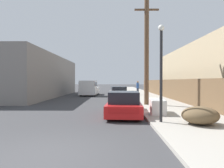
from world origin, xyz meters
The scene contains 12 objects.
ground_plane centered at (0.00, 0.00, 0.00)m, with size 220.00×220.00×0.00m, color #38383A.
sidewalk_curb centered at (5.30, 23.50, 0.06)m, with size 4.20×63.00×0.12m, color #9E998E.
discarded_fridge centered at (4.02, 6.06, 0.50)m, with size 0.90×1.84×0.79m.
parked_sports_car_red centered at (2.22, 5.97, 0.59)m, with size 2.03×4.28×1.31m.
car_parked_mid centered at (2.17, 16.64, 0.60)m, with size 1.99×4.16×1.28m.
pickup_truck centered at (-1.49, 20.87, 0.95)m, with size 2.14×5.75×1.92m.
utility_pole centered at (4.10, 10.08, 4.11)m, with size 1.80×0.34×7.80m.
street_lamp centered at (3.67, 3.71, 2.55)m, with size 0.26×0.26×4.12m.
brush_pile centered at (5.14, 3.26, 0.48)m, with size 1.45×1.39×0.72m.
wooden_fence centered at (7.25, 15.62, 1.07)m, with size 0.08×32.99×1.89m, color brown.
building_left_block centered at (-8.29, 19.16, 2.41)m, with size 7.00×18.39×4.82m, color gray.
pedestrian centered at (4.69, 20.50, 1.03)m, with size 0.34×0.34×1.76m.
Camera 1 is at (1.67, -4.77, 1.86)m, focal length 32.00 mm.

